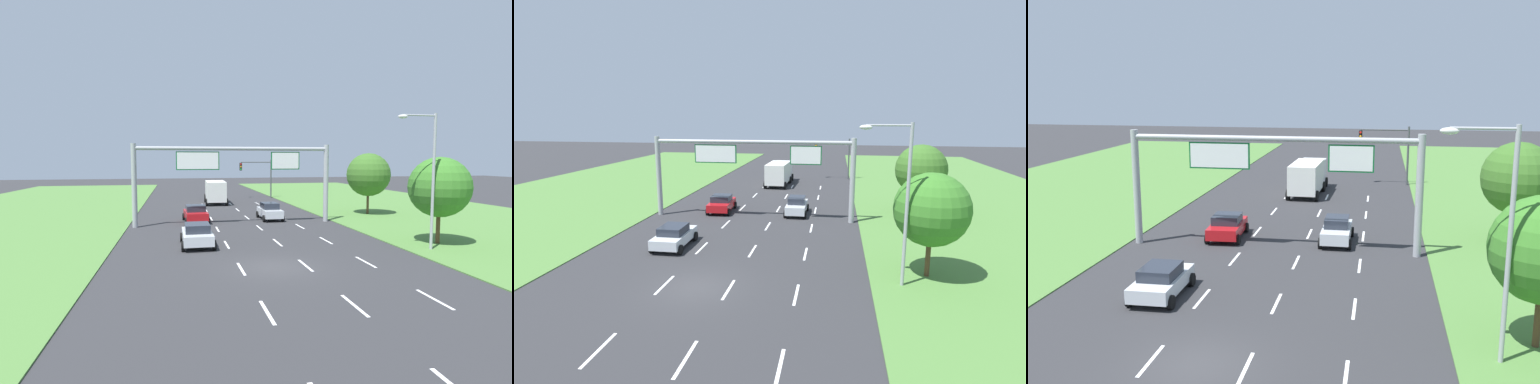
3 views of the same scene
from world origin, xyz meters
TOP-DOWN VIEW (x-y plane):
  - ground_plane at (0.00, 0.00)m, footprint 200.00×200.00m
  - grass_verge_right at (21.00, 10.00)m, footprint 24.00×120.00m
  - lane_dashes_inner_left at (-1.75, 6.00)m, footprint 0.14×50.40m
  - lane_dashes_inner_right at (1.75, 6.00)m, footprint 0.14×50.40m
  - lane_dashes_slip at (5.25, 6.00)m, footprint 0.14×50.40m
  - car_near_red at (-3.30, 16.18)m, footprint 2.34×4.10m
  - car_lead_silver at (-3.69, 6.02)m, footprint 2.19×4.06m
  - car_mid_lane at (3.66, 16.34)m, footprint 1.97×4.03m
  - box_truck at (-0.05, 31.41)m, footprint 2.87×7.89m
  - sign_gantry at (0.01, 14.21)m, footprint 17.24×0.44m
  - traffic_light_mast at (6.81, 37.06)m, footprint 4.76×0.49m
  - street_lamp at (10.24, 1.91)m, footprint 2.61×0.32m
  - roadside_tree_near at (12.17, 3.40)m, footprint 4.02×4.02m
  - roadside_tree_mid at (14.40, 17.78)m, footprint 4.42×4.42m

SIDE VIEW (x-z plane):
  - ground_plane at x=0.00m, z-range 0.00..0.00m
  - lane_dashes_inner_left at x=-1.75m, z-range 0.00..0.01m
  - lane_dashes_inner_right at x=1.75m, z-range 0.00..0.01m
  - lane_dashes_slip at x=5.25m, z-range 0.00..0.01m
  - grass_verge_right at x=21.00m, z-range 0.00..0.06m
  - car_lead_silver at x=-3.69m, z-range 0.02..1.51m
  - car_near_red at x=-3.30m, z-range 0.02..1.55m
  - car_mid_lane at x=3.66m, z-range 0.01..1.59m
  - box_truck at x=-0.05m, z-range 0.16..3.05m
  - roadside_tree_near at x=12.17m, z-range 0.91..6.77m
  - traffic_light_mast at x=6.81m, z-range 1.07..6.67m
  - roadside_tree_mid at x=14.40m, z-range 0.94..7.25m
  - sign_gantry at x=0.01m, z-range 1.39..8.39m
  - street_lamp at x=10.24m, z-range 0.83..9.33m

